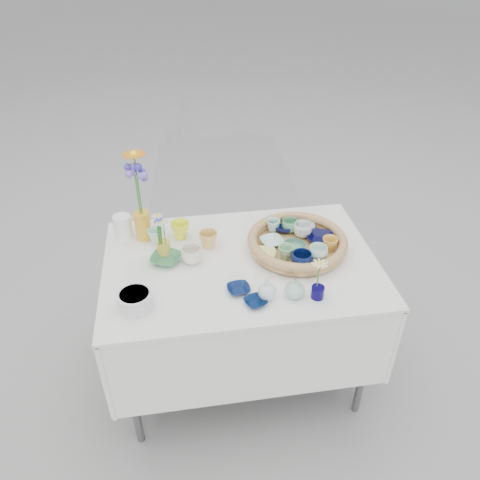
{
  "coord_description": "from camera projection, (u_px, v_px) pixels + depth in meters",
  "views": [
    {
      "loc": [
        -0.27,
        -1.7,
        2.08
      ],
      "look_at": [
        0.0,
        0.02,
        0.87
      ],
      "focal_mm": 35.0,
      "sensor_mm": 36.0,
      "label": 1
    }
  ],
  "objects": [
    {
      "name": "loose_ceramic_3",
      "position": [
        192.0,
        255.0,
        2.14
      ],
      "size": [
        0.12,
        0.12,
        0.08
      ],
      "primitive_type": "imported",
      "rotation": [
        0.0,
        0.0,
        -0.27
      ],
      "color": "silver",
      "rests_on": "display_table"
    },
    {
      "name": "ground",
      "position": [
        241.0,
        370.0,
        2.61
      ],
      "size": [
        80.0,
        80.0,
        0.0
      ],
      "primitive_type": "plane",
      "color": "gray"
    },
    {
      "name": "fluted_bowl",
      "position": [
        135.0,
        300.0,
        1.89
      ],
      "size": [
        0.17,
        0.17,
        0.07
      ],
      "primitive_type": null,
      "rotation": [
        0.0,
        0.0,
        0.17
      ],
      "color": "silver",
      "rests_on": "display_table"
    },
    {
      "name": "tray_ceramic_2",
      "position": [
        330.0,
        244.0,
        2.19
      ],
      "size": [
        0.08,
        0.08,
        0.07
      ],
      "primitive_type": "imported",
      "rotation": [
        0.0,
        0.0,
        -0.18
      ],
      "color": "gold",
      "rests_on": "wicker_tray"
    },
    {
      "name": "daisy_cup",
      "position": [
        163.0,
        248.0,
        2.2
      ],
      "size": [
        0.09,
        0.09,
        0.07
      ],
      "primitive_type": "cylinder",
      "rotation": [
        0.0,
        0.0,
        -0.4
      ],
      "color": "gold",
      "rests_on": "display_table"
    },
    {
      "name": "wicker_tray",
      "position": [
        297.0,
        243.0,
        2.22
      ],
      "size": [
        0.47,
        0.47,
        0.08
      ],
      "primitive_type": null,
      "color": "olive",
      "rests_on": "display_table"
    },
    {
      "name": "loose_ceramic_5",
      "position": [
        156.0,
        236.0,
        2.27
      ],
      "size": [
        0.1,
        0.1,
        0.07
      ],
      "primitive_type": "imported",
      "rotation": [
        0.0,
        0.0,
        0.34
      ],
      "color": "#ABDDC9",
      "rests_on": "display_table"
    },
    {
      "name": "bud_vase_paleblue",
      "position": [
        267.0,
        288.0,
        1.92
      ],
      "size": [
        0.08,
        0.08,
        0.12
      ],
      "primitive_type": null,
      "rotation": [
        0.0,
        0.0,
        0.1
      ],
      "color": "silver",
      "rests_on": "display_table"
    },
    {
      "name": "loose_ceramic_2",
      "position": [
        166.0,
        259.0,
        2.15
      ],
      "size": [
        0.18,
        0.18,
        0.03
      ],
      "primitive_type": "imported",
      "rotation": [
        0.0,
        0.0,
        -0.4
      ],
      "color": "#3A7C4F",
      "rests_on": "display_table"
    },
    {
      "name": "tray_ceramic_4",
      "position": [
        286.0,
        253.0,
        2.14
      ],
      "size": [
        0.08,
        0.08,
        0.07
      ],
      "primitive_type": "imported",
      "rotation": [
        0.0,
        0.0,
        -0.09
      ],
      "color": "#85B687",
      "rests_on": "wicker_tray"
    },
    {
      "name": "tray_ceramic_5",
      "position": [
        272.0,
        242.0,
        2.24
      ],
      "size": [
        0.13,
        0.13,
        0.03
      ],
      "primitive_type": "imported",
      "rotation": [
        0.0,
        0.0,
        0.22
      ],
      "color": "silver",
      "rests_on": "wicker_tray"
    },
    {
      "name": "tray_ceramic_0",
      "position": [
        284.0,
        226.0,
        2.34
      ],
      "size": [
        0.15,
        0.15,
        0.04
      ],
      "primitive_type": "imported",
      "rotation": [
        0.0,
        0.0,
        0.17
      ],
      "color": "#0A1041",
      "rests_on": "wicker_tray"
    },
    {
      "name": "tray_ceramic_3",
      "position": [
        294.0,
        247.0,
        2.2
      ],
      "size": [
        0.11,
        0.11,
        0.03
      ],
      "primitive_type": "imported",
      "rotation": [
        0.0,
        0.0,
        0.03
      ],
      "color": "#4B826A",
      "rests_on": "wicker_tray"
    },
    {
      "name": "display_table",
      "position": [
        241.0,
        370.0,
        2.61
      ],
      "size": [
        1.26,
        0.86,
        0.77
      ],
      "primitive_type": null,
      "color": "silver",
      "rests_on": "ground"
    },
    {
      "name": "hydrangea",
      "position": [
        138.0,
        194.0,
        2.17
      ],
      "size": [
        0.09,
        0.09,
        0.3
      ],
      "primitive_type": null,
      "rotation": [
        0.0,
        0.0,
        0.1
      ],
      "color": "#3F35BD",
      "rests_on": "tall_vase_yellow"
    },
    {
      "name": "tray_ceramic_12",
      "position": [
        290.0,
        226.0,
        2.32
      ],
      "size": [
        0.1,
        0.1,
        0.06
      ],
      "primitive_type": "imported",
      "rotation": [
        0.0,
        0.0,
        0.18
      ],
      "color": "#5BA670",
      "rests_on": "wicker_tray"
    },
    {
      "name": "loose_ceramic_4",
      "position": [
        239.0,
        289.0,
        1.99
      ],
      "size": [
        0.11,
        0.11,
        0.02
      ],
      "primitive_type": "imported",
      "rotation": [
        0.0,
        0.0,
        0.13
      ],
      "color": "#0A1943",
      "rests_on": "display_table"
    },
    {
      "name": "tall_vase_yellow",
      "position": [
        143.0,
        225.0,
        2.28
      ],
      "size": [
        0.1,
        0.1,
        0.15
      ],
      "primitive_type": "cylinder",
      "rotation": [
        0.0,
        0.0,
        0.36
      ],
      "color": "gold",
      "rests_on": "display_table"
    },
    {
      "name": "tray_ceramic_1",
      "position": [
        320.0,
        238.0,
        2.26
      ],
      "size": [
        0.16,
        0.16,
        0.03
      ],
      "primitive_type": "imported",
      "rotation": [
        0.0,
        0.0,
        -0.38
      ],
      "color": "black",
      "rests_on": "wicker_tray"
    },
    {
      "name": "loose_ceramic_6",
      "position": [
        256.0,
        302.0,
        1.92
      ],
      "size": [
        0.12,
        0.12,
        0.02
      ],
      "primitive_type": "imported",
      "rotation": [
        0.0,
        0.0,
        0.36
      ],
      "color": "#061941",
      "rests_on": "display_table"
    },
    {
      "name": "daisy_posy",
      "position": [
        160.0,
        229.0,
        2.12
      ],
      "size": [
        0.1,
        0.1,
        0.16
      ],
      "primitive_type": null,
      "rotation": [
        0.0,
        0.0,
        0.24
      ],
      "color": "silver",
      "rests_on": "daisy_cup"
    },
    {
      "name": "tray_ceramic_11",
      "position": [
        318.0,
        253.0,
        2.13
      ],
      "size": [
        0.11,
        0.11,
        0.07
      ],
      "primitive_type": "imported",
      "rotation": [
        0.0,
        0.0,
        0.34
      ],
      "color": "silver",
      "rests_on": "wicker_tray"
    },
    {
      "name": "tray_ceramic_6",
      "position": [
        273.0,
        226.0,
        2.32
      ],
      "size": [
        0.09,
        0.09,
        0.06
      ],
      "primitive_type": "imported",
      "rotation": [
        0.0,
        0.0,
        0.38
      ],
      "color": "#A3DBD2",
      "rests_on": "wicker_tray"
    },
    {
      "name": "tray_ceramic_7",
      "position": [
        303.0,
        230.0,
        2.29
      ],
      "size": [
        0.1,
        0.1,
        0.07
      ],
      "primitive_type": "imported",
      "rotation": [
        0.0,
        0.0,
        -0.11
      ],
      "color": "white",
      "rests_on": "wicker_tray"
    },
    {
      "name": "loose_ceramic_0",
      "position": [
        180.0,
        230.0,
        2.3
      ],
      "size": [
        0.12,
        0.12,
        0.09
      ],
      "primitive_type": "imported",
      "rotation": [
        0.0,
        0.0,
        0.32
      ],
      "color": "#F1F827",
      "rests_on": "display_table"
    },
    {
      "name": "gerbera",
      "position": [
        138.0,
        184.0,
        2.16
      ],
      "size": [
        0.16,
        0.16,
        0.32
      ],
      "primitive_type": null,
      "rotation": [
        0.0,
        0.0,
        -0.3
      ],
      "color": "orange",
      "rests_on": "tall_vase_yellow"
    },
    {
      "name": "white_pitcher",
      "position": [
        123.0,
        227.0,
        2.3
      ],
      "size": [
        0.15,
        0.13,
        0.12
      ],
      "primitive_type": null,
      "rotation": [
        0.0,
        0.0,
        0.42
      ],
      "color": "white",
      "rests_on": "display_table"
    },
    {
      "name": "tray_ceramic_9",
      "position": [
        302.0,
        260.0,
        2.08
      ],
      "size": [
        0.11,
        0.11,
        0.07
      ],
      "primitive_type": "imported",
      "rotation": [
        0.0,
        0.0,
        0.16
      ],
      "color": "#081342",
      "rests_on": "wicker_tray"
    },
    {
      "name": "bud_vase_cobalt",
      "position": [
        318.0,
        292.0,
        1.95
      ],
      "size": [
        0.06,
        0.06,
        0.06
      ],
      "primitive_type": "cylinder",
      "rotation": [
        0.0,
        0.0,
        -0.06
      ],
      "color": "#06003D",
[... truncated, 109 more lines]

